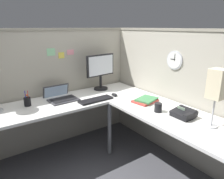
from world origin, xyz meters
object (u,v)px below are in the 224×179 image
keyboard (96,100)px  computer_mouse (114,95)px  book_stack (146,100)px  pen_cup (27,101)px  desk_lamp_paper (217,86)px  office_phone (184,114)px  monitor (101,69)px  coffee_mug (158,108)px  laptop (60,97)px  wall_clock (175,60)px

keyboard → computer_mouse: computer_mouse is taller
book_stack → computer_mouse: bearing=114.5°
pen_cup → desk_lamp_paper: (1.23, -1.49, 0.33)m
computer_mouse → desk_lamp_paper: desk_lamp_paper is taller
office_phone → desk_lamp_paper: desk_lamp_paper is taller
computer_mouse → office_phone: bearing=-79.2°
book_stack → monitor: bearing=101.8°
monitor → pen_cup: monitor is taller
office_phone → desk_lamp_paper: (0.03, -0.27, 0.35)m
computer_mouse → pen_cup: bearing=164.3°
keyboard → computer_mouse: bearing=1.1°
office_phone → book_stack: (0.00, 0.54, -0.02)m
monitor → pen_cup: 1.07m
book_stack → desk_lamp_paper: bearing=-87.6°
monitor → coffee_mug: monitor is taller
laptop → keyboard: size_ratio=0.92×
keyboard → wall_clock: wall_clock is taller
pen_cup → book_stack: 1.37m
book_stack → office_phone: bearing=-90.1°
desk_lamp_paper → wall_clock: 0.75m
keyboard → coffee_mug: 0.77m
computer_mouse → wall_clock: 0.86m
desk_lamp_paper → coffee_mug: size_ratio=5.52×
pen_cup → desk_lamp_paper: size_ratio=0.34×
laptop → computer_mouse: size_ratio=3.79×
monitor → keyboard: monitor is taller
office_phone → monitor: bearing=96.9°
office_phone → coffee_mug: bearing=113.5°
monitor → wall_clock: wall_clock is taller
book_stack → desk_lamp_paper: size_ratio=0.61×
pen_cup → desk_lamp_paper: desk_lamp_paper is taller
computer_mouse → wall_clock: bearing=-46.2°
wall_clock → coffee_mug: bearing=-158.0°
office_phone → wall_clock: (0.32, 0.42, 0.45)m
keyboard → desk_lamp_paper: desk_lamp_paper is taller
laptop → keyboard: 0.46m
monitor → desk_lamp_paper: desk_lamp_paper is taller
monitor → book_stack: size_ratio=1.56×
laptop → office_phone: size_ratio=1.89×
computer_mouse → office_phone: size_ratio=0.50×
laptop → desk_lamp_paper: bearing=-61.4°
laptop → wall_clock: bearing=-36.8°
monitor → keyboard: bearing=-129.3°
laptop → book_stack: (0.79, -0.71, -0.00)m
wall_clock → computer_mouse: bearing=133.8°
book_stack → wall_clock: wall_clock is taller
laptop → computer_mouse: (0.61, -0.31, -0.01)m
laptop → coffee_mug: (0.69, -1.00, 0.02)m
monitor → computer_mouse: (-0.02, -0.36, -0.28)m
monitor → laptop: monitor is taller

